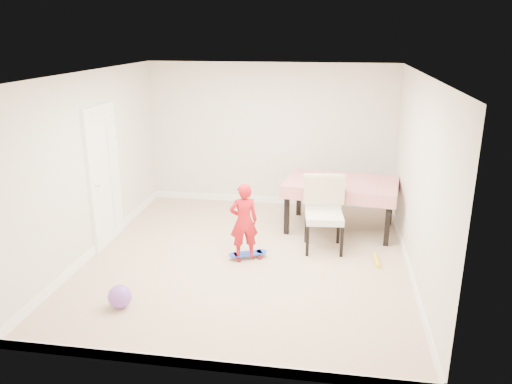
% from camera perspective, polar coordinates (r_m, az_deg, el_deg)
% --- Properties ---
extents(ground, '(5.00, 5.00, 0.00)m').
position_cam_1_polar(ground, '(7.22, -1.04, -7.64)').
color(ground, tan).
rests_on(ground, ground).
extents(ceiling, '(4.50, 5.00, 0.04)m').
position_cam_1_polar(ceiling, '(6.54, -1.17, 13.21)').
color(ceiling, white).
rests_on(ceiling, wall_back).
extents(wall_back, '(4.50, 0.04, 2.60)m').
position_cam_1_polar(wall_back, '(9.15, 1.63, 6.47)').
color(wall_back, beige).
rests_on(wall_back, ground).
extents(wall_front, '(4.50, 0.04, 2.60)m').
position_cam_1_polar(wall_front, '(4.48, -6.68, -6.11)').
color(wall_front, beige).
rests_on(wall_front, ground).
extents(wall_left, '(0.04, 5.00, 2.60)m').
position_cam_1_polar(wall_left, '(7.47, -18.21, 2.95)').
color(wall_left, beige).
rests_on(wall_left, ground).
extents(wall_right, '(0.04, 5.00, 2.60)m').
position_cam_1_polar(wall_right, '(6.75, 17.87, 1.44)').
color(wall_right, beige).
rests_on(wall_right, ground).
extents(door, '(0.11, 0.94, 2.11)m').
position_cam_1_polar(door, '(7.80, -16.99, 1.57)').
color(door, white).
rests_on(door, ground).
extents(baseboard_back, '(4.50, 0.02, 0.12)m').
position_cam_1_polar(baseboard_back, '(9.48, 1.57, -0.88)').
color(baseboard_back, white).
rests_on(baseboard_back, ground).
extents(baseboard_front, '(4.50, 0.02, 0.12)m').
position_cam_1_polar(baseboard_front, '(5.11, -6.18, -18.97)').
color(baseboard_front, white).
rests_on(baseboard_front, ground).
extents(baseboard_left, '(0.02, 5.00, 0.12)m').
position_cam_1_polar(baseboard_left, '(7.87, -17.40, -5.79)').
color(baseboard_left, white).
rests_on(baseboard_left, ground).
extents(baseboard_right, '(0.02, 5.00, 0.12)m').
position_cam_1_polar(baseboard_right, '(7.19, 17.01, -8.08)').
color(baseboard_right, white).
rests_on(baseboard_right, ground).
extents(dining_table, '(1.90, 1.34, 0.83)m').
position_cam_1_polar(dining_table, '(8.23, 9.59, -1.49)').
color(dining_table, '#B52509').
rests_on(dining_table, ground).
extents(dining_chair, '(0.66, 0.73, 1.10)m').
position_cam_1_polar(dining_chair, '(7.38, 7.80, -2.60)').
color(dining_chair, beige).
rests_on(dining_chair, ground).
extents(skateboard, '(0.60, 0.42, 0.08)m').
position_cam_1_polar(skateboard, '(7.22, -0.92, -7.27)').
color(skateboard, blue).
rests_on(skateboard, ground).
extents(child, '(0.47, 0.39, 1.10)m').
position_cam_1_polar(child, '(6.99, -1.41, -3.61)').
color(child, red).
rests_on(child, ground).
extents(balloon, '(0.28, 0.28, 0.28)m').
position_cam_1_polar(balloon, '(6.21, -15.30, -11.44)').
color(balloon, '#8652C4').
rests_on(balloon, ground).
extents(foam_toy, '(0.08, 0.40, 0.06)m').
position_cam_1_polar(foam_toy, '(7.31, 13.64, -7.59)').
color(foam_toy, yellow).
rests_on(foam_toy, ground).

